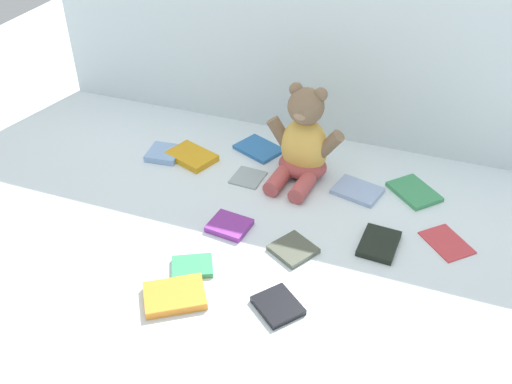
{
  "coord_description": "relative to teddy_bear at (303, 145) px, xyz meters",
  "views": [
    {
      "loc": [
        0.42,
        -1.17,
        0.94
      ],
      "look_at": [
        0.02,
        -0.1,
        0.1
      ],
      "focal_mm": 39.93,
      "sensor_mm": 36.0,
      "label": 1
    }
  ],
  "objects": [
    {
      "name": "book_case_8",
      "position": [
        -0.12,
        -0.56,
        -0.09
      ],
      "size": [
        0.17,
        0.15,
        0.02
      ],
      "primitive_type": "cube",
      "rotation": [
        0.0,
        0.0,
        2.15
      ],
      "color": "orange",
      "rests_on": "ground_plane"
    },
    {
      "name": "book_case_5",
      "position": [
        0.27,
        -0.23,
        -0.1
      ],
      "size": [
        0.09,
        0.12,
        0.02
      ],
      "primitive_type": "cube",
      "rotation": [
        0.0,
        0.0,
        3.09
      ],
      "color": "black",
      "rests_on": "ground_plane"
    },
    {
      "name": "book_case_1",
      "position": [
        -0.34,
        -0.03,
        -0.09
      ],
      "size": [
        0.16,
        0.14,
        0.02
      ],
      "primitive_type": "cube",
      "rotation": [
        0.0,
        0.0,
        1.22
      ],
      "color": "orange",
      "rests_on": "ground_plane"
    },
    {
      "name": "book_case_4",
      "position": [
        -0.42,
        -0.05,
        -0.09
      ],
      "size": [
        0.1,
        0.11,
        0.02
      ],
      "primitive_type": "cube",
      "rotation": [
        0.0,
        0.0,
        1.68
      ],
      "color": "#82A6D5",
      "rests_on": "ground_plane"
    },
    {
      "name": "book_case_2",
      "position": [
        0.08,
        -0.32,
        -0.1
      ],
      "size": [
        0.13,
        0.13,
        0.01
      ],
      "primitive_type": "cube",
      "rotation": [
        0.0,
        0.0,
        5.76
      ],
      "color": "#4C5042",
      "rests_on": "ground_plane"
    },
    {
      "name": "book_case_6",
      "position": [
        0.17,
        -0.03,
        -0.1
      ],
      "size": [
        0.14,
        0.12,
        0.01
      ],
      "primitive_type": "cube",
      "rotation": [
        0.0,
        0.0,
        4.47
      ],
      "color": "#8EA5CC",
      "rests_on": "ground_plane"
    },
    {
      "name": "book_case_9",
      "position": [
        -0.14,
        -0.07,
        -0.1
      ],
      "size": [
        0.09,
        0.1,
        0.01
      ],
      "primitive_type": "cube",
      "rotation": [
        0.0,
        0.0,
        3.09
      ],
      "color": "#8D9DA1",
      "rests_on": "ground_plane"
    },
    {
      "name": "teddy_bear",
      "position": [
        0.0,
        0.0,
        0.0
      ],
      "size": [
        0.23,
        0.21,
        0.28
      ],
      "rotation": [
        0.0,
        0.0,
        -0.1
      ],
      "color": "#E5B24C",
      "rests_on": "ground_plane"
    },
    {
      "name": "book_case_3",
      "position": [
        -0.13,
        -0.46,
        -0.1
      ],
      "size": [
        0.12,
        0.11,
        0.01
      ],
      "primitive_type": "cube",
      "rotation": [
        0.0,
        0.0,
        2.05
      ],
      "color": "#318A56",
      "rests_on": "ground_plane"
    },
    {
      "name": "book_case_0",
      "position": [
        0.32,
        0.02,
        -0.1
      ],
      "size": [
        0.16,
        0.16,
        0.01
      ],
      "primitive_type": "cube",
      "rotation": [
        0.0,
        0.0,
        3.96
      ],
      "color": "#398F57",
      "rests_on": "ground_plane"
    },
    {
      "name": "book_case_12",
      "position": [
        0.1,
        -0.51,
        -0.1
      ],
      "size": [
        0.13,
        0.13,
        0.01
      ],
      "primitive_type": "cube",
      "rotation": [
        0.0,
        0.0,
        0.89
      ],
      "color": "black",
      "rests_on": "ground_plane"
    },
    {
      "name": "book_case_7",
      "position": [
        0.43,
        -0.16,
        -0.1
      ],
      "size": [
        0.15,
        0.15,
        0.01
      ],
      "primitive_type": "cube",
      "rotation": [
        0.0,
        0.0,
        3.91
      ],
      "color": "#C5373E",
      "rests_on": "ground_plane"
    },
    {
      "name": "book_case_10",
      "position": [
        -0.1,
        -0.3,
        -0.1
      ],
      "size": [
        0.11,
        0.1,
        0.02
      ],
      "primitive_type": "cube",
      "rotation": [
        0.0,
        0.0,
        4.6
      ],
      "color": "#7D2D8D",
      "rests_on": "ground_plane"
    },
    {
      "name": "backdrop_drape",
      "position": [
        -0.07,
        0.25,
        0.22
      ],
      "size": [
        1.71,
        0.03,
        0.65
      ],
      "primitive_type": "cube",
      "color": "silver",
      "rests_on": "ground_plane"
    },
    {
      "name": "ground_plane",
      "position": [
        -0.07,
        -0.15,
        -0.1
      ],
      "size": [
        3.2,
        3.2,
        0.0
      ],
      "primitive_type": "plane",
      "color": "silver"
    },
    {
      "name": "book_case_11",
      "position": [
        -0.16,
        0.08,
        -0.1
      ],
      "size": [
        0.16,
        0.14,
        0.01
      ],
      "primitive_type": "cube",
      "rotation": [
        0.0,
        0.0,
        1.15
      ],
      "color": "#2967A9",
      "rests_on": "ground_plane"
    }
  ]
}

